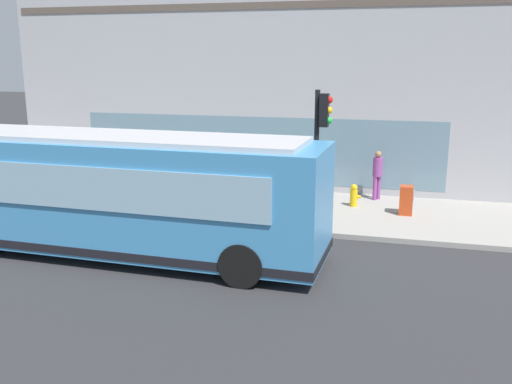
# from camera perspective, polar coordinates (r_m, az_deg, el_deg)

# --- Properties ---
(ground) EXTENTS (120.00, 120.00, 0.00)m
(ground) POSITION_cam_1_polar(r_m,az_deg,el_deg) (14.28, -7.83, -6.70)
(ground) COLOR #2D2D30
(sidewalk_curb) EXTENTS (4.86, 40.00, 0.15)m
(sidewalk_curb) POSITION_cam_1_polar(r_m,az_deg,el_deg) (18.77, -1.95, -1.42)
(sidewalk_curb) COLOR #9E9991
(sidewalk_curb) RESTS_ON ground
(building_corner) EXTENTS (6.91, 19.25, 12.09)m
(building_corner) POSITION_cam_1_polar(r_m,az_deg,el_deg) (23.84, 2.17, 16.19)
(building_corner) COLOR #A8A8AD
(building_corner) RESTS_ON ground
(city_bus_nearside) EXTENTS (2.83, 10.11, 3.07)m
(city_bus_nearside) POSITION_cam_1_polar(r_m,az_deg,el_deg) (14.37, -13.13, -0.33)
(city_bus_nearside) COLOR #3F8CC6
(city_bus_nearside) RESTS_ON ground
(traffic_light_near_corner) EXTENTS (0.32, 0.49, 3.90)m
(traffic_light_near_corner) POSITION_cam_1_polar(r_m,az_deg,el_deg) (15.68, 6.62, 5.95)
(traffic_light_near_corner) COLOR black
(traffic_light_near_corner) RESTS_ON sidewalk_curb
(fire_hydrant) EXTENTS (0.35, 0.35, 0.74)m
(fire_hydrant) POSITION_cam_1_polar(r_m,az_deg,el_deg) (18.63, 9.89, -0.34)
(fire_hydrant) COLOR yellow
(fire_hydrant) RESTS_ON sidewalk_curb
(pedestrian_by_light_pole) EXTENTS (0.32, 0.32, 1.68)m
(pedestrian_by_light_pole) POSITION_cam_1_polar(r_m,az_deg,el_deg) (19.55, 12.20, 2.01)
(pedestrian_by_light_pole) COLOR #8C3F8C
(pedestrian_by_light_pole) RESTS_ON sidewalk_curb
(pedestrian_near_building_entrance) EXTENTS (0.32, 0.32, 1.79)m
(pedestrian_near_building_entrance) POSITION_cam_1_polar(r_m,az_deg,el_deg) (22.44, -21.66, 2.99)
(pedestrian_near_building_entrance) COLOR #8C3F8C
(pedestrian_near_building_entrance) RESTS_ON sidewalk_curb
(pedestrian_near_hydrant) EXTENTS (0.32, 0.32, 1.59)m
(pedestrian_near_hydrant) POSITION_cam_1_polar(r_m,az_deg,el_deg) (16.31, 2.47, -0.15)
(pedestrian_near_hydrant) COLOR #B23338
(pedestrian_near_hydrant) RESTS_ON sidewalk_curb
(newspaper_vending_box) EXTENTS (0.44, 0.42, 0.90)m
(newspaper_vending_box) POSITION_cam_1_polar(r_m,az_deg,el_deg) (17.99, 14.98, -0.80)
(newspaper_vending_box) COLOR #BF3F19
(newspaper_vending_box) RESTS_ON sidewalk_curb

